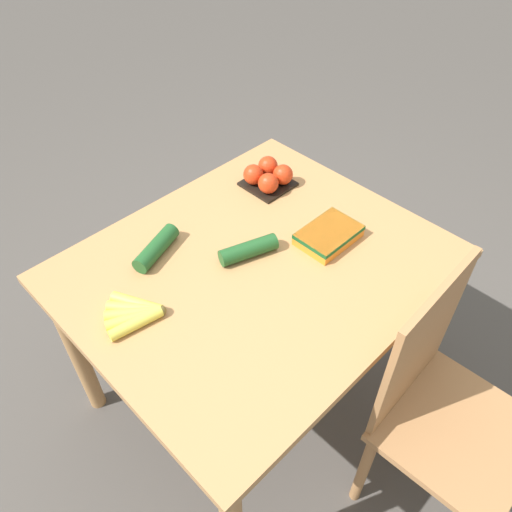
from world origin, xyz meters
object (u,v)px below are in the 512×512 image
banana_bunch (136,313)px  cucumber_far (156,248)px  tomato_pack (268,176)px  cucumber_near (249,250)px  chair (440,410)px  carrot_bag (329,234)px

banana_bunch → cucumber_far: cucumber_far is taller
tomato_pack → cucumber_near: 0.38m
cucumber_far → chair: bearing=110.3°
chair → tomato_pack: bearing=76.1°
tomato_pack → cucumber_near: (0.31, 0.22, -0.01)m
carrot_bag → cucumber_far: cucumber_far is taller
cucumber_near → cucumber_far: bearing=-46.3°
cucumber_near → cucumber_far: size_ratio=1.00×
cucumber_near → cucumber_far: 0.29m
banana_bunch → chair: bearing=125.9°
cucumber_near → cucumber_far: (0.20, -0.21, 0.00)m
banana_bunch → cucumber_near: 0.40m
chair → banana_bunch: size_ratio=5.59×
cucumber_far → carrot_bag: bearing=142.2°
chair → cucumber_near: chair is taller
tomato_pack → carrot_bag: 0.36m
tomato_pack → cucumber_far: tomato_pack is taller
tomato_pack → chair: bearing=78.6°
banana_bunch → carrot_bag: carrot_bag is taller
chair → banana_bunch: chair is taller
tomato_pack → cucumber_far: size_ratio=0.83×
cucumber_near → banana_bunch: bearing=-6.5°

